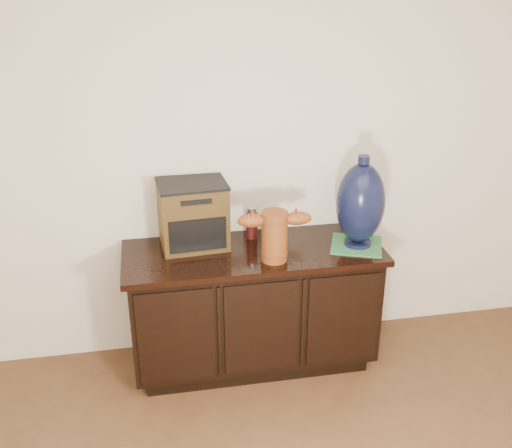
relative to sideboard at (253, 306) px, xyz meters
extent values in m
plane|color=silver|center=(0.00, 0.27, 0.91)|extent=(4.50, 0.00, 4.50)
cube|color=black|center=(0.00, 0.00, -0.35)|extent=(1.29, 0.45, 0.08)
cube|color=black|center=(0.00, 0.00, 0.01)|extent=(1.40, 0.50, 0.64)
cube|color=black|center=(0.00, 0.00, 0.35)|extent=(1.46, 0.56, 0.03)
cube|color=black|center=(-0.47, -0.25, 0.01)|extent=(0.41, 0.01, 0.56)
cube|color=black|center=(0.00, -0.25, 0.01)|extent=(0.41, 0.01, 0.56)
cube|color=black|center=(0.47, -0.25, 0.01)|extent=(0.41, 0.01, 0.56)
cylinder|color=brown|center=(0.09, -0.14, 0.51)|extent=(0.15, 0.15, 0.28)
cylinder|color=#431A0C|center=(0.09, -0.14, 0.41)|extent=(0.15, 0.15, 0.03)
cylinder|color=#431A0C|center=(0.09, -0.14, 0.60)|extent=(0.15, 0.15, 0.03)
ellipsoid|color=brown|center=(-0.03, -0.13, 0.61)|extent=(0.15, 0.08, 0.07)
ellipsoid|color=brown|center=(0.21, -0.14, 0.61)|extent=(0.15, 0.08, 0.07)
cube|color=#432F10|center=(-0.32, 0.13, 0.55)|extent=(0.39, 0.32, 0.37)
cube|color=black|center=(-0.31, -0.02, 0.49)|extent=(0.31, 0.03, 0.19)
cube|color=black|center=(-0.32, 0.13, 0.74)|extent=(0.40, 0.33, 0.01)
cube|color=#337140|center=(0.59, -0.05, 0.37)|extent=(0.36, 0.36, 0.01)
cylinder|color=black|center=(0.59, -0.05, 0.39)|extent=(0.15, 0.15, 0.02)
ellipsoid|color=black|center=(0.59, -0.05, 0.63)|extent=(0.35, 0.35, 0.46)
cylinder|color=black|center=(0.59, -0.05, 0.88)|extent=(0.07, 0.07, 0.04)
cylinder|color=maroon|center=(0.02, 0.17, 0.45)|extent=(0.06, 0.06, 0.16)
cylinder|color=silver|center=(0.02, 0.17, 0.54)|extent=(0.06, 0.06, 0.03)
camera|label=1|loc=(-0.54, -2.97, 1.86)|focal=42.00mm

